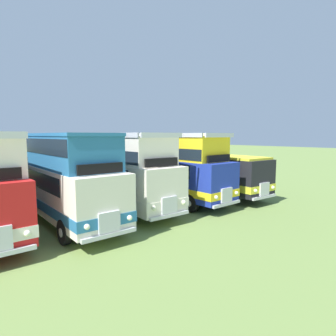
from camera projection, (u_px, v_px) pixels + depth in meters
ground_plane at (115, 205)px, 18.02m from camera, size 200.00×200.00×0.00m
bus_second_in_row at (56, 171)px, 15.26m from camera, size 2.68×11.66×4.49m
bus_third_in_row at (112, 168)px, 17.94m from camera, size 2.79×11.49×4.52m
bus_fourth_in_row at (159, 164)px, 20.10m from camera, size 2.90×11.68×4.52m
bus_fifth_in_row at (200, 170)px, 22.10m from camera, size 2.97×11.58×2.99m
rope_fence_line at (62, 177)px, 25.48m from camera, size 20.58×0.08×1.05m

